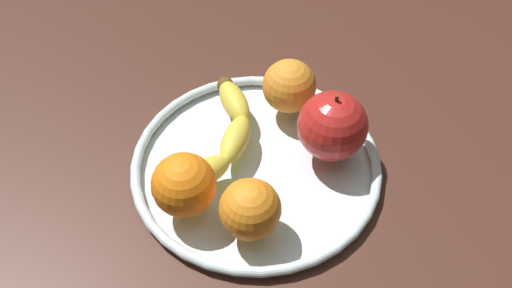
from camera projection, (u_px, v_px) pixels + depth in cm
name	position (u px, v px, depth cm)	size (l,w,h in cm)	color
ground_plane	(256.00, 179.00, 70.79)	(127.20, 127.20, 4.00)	#45261D
fruit_bowl	(256.00, 165.00, 68.57)	(30.42, 30.42, 1.80)	silver
banana	(225.00, 135.00, 68.47)	(20.03, 8.63, 3.12)	gold
apple	(333.00, 126.00, 65.85)	(8.37, 8.37, 9.17)	red
orange_back_left	(250.00, 209.00, 59.31)	(6.69, 6.69, 6.69)	orange
orange_center	(289.00, 86.00, 71.26)	(6.89, 6.89, 6.89)	orange
orange_front_left	(184.00, 185.00, 61.06)	(7.18, 7.18, 7.18)	orange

